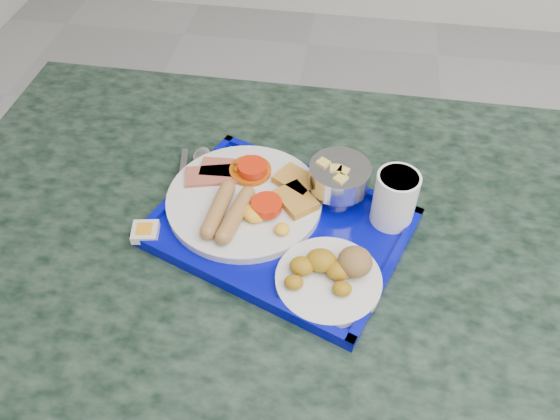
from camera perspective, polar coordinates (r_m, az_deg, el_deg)
name	(u,v)px	position (r m, az deg, el deg)	size (l,w,h in m)	color
table	(291,301)	(1.09, 1.15, -9.52)	(1.29, 0.86, 0.80)	slate
tray	(280,228)	(0.92, 0.00, -1.91)	(0.48, 0.41, 0.02)	#030699
main_plate	(247,198)	(0.94, -3.46, 1.25)	(0.27, 0.27, 0.04)	silver
bread_plate	(332,273)	(0.84, 5.42, -6.59)	(0.16, 0.16, 0.05)	silver
fruit_bowl	(339,177)	(0.93, 6.20, 3.43)	(0.11, 0.11, 0.07)	#B7B7B9
juice_cup	(395,197)	(0.91, 11.94, 1.33)	(0.07, 0.07, 0.10)	white
spoon	(198,165)	(1.02, -8.59, 4.68)	(0.03, 0.19, 0.01)	#B7B7B9
knife	(182,181)	(1.00, -10.23, 3.05)	(0.01, 0.17, 0.00)	#B7B7B9
jam_packet	(145,232)	(0.92, -13.90, -2.22)	(0.05, 0.05, 0.02)	beige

